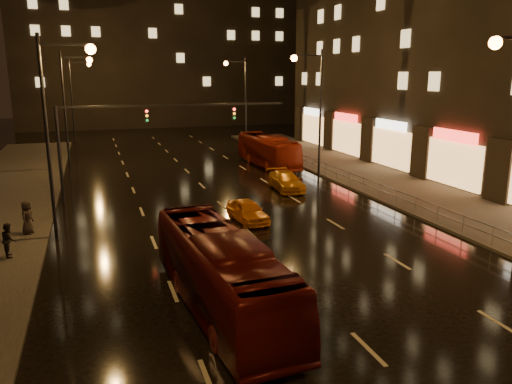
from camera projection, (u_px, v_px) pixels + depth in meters
ground at (208, 191)px, 35.50m from camera, size 140.00×140.00×0.00m
sidewalk_right at (412, 192)px, 34.96m from camera, size 7.00×70.00×0.15m
building_distant at (158, 11)px, 80.62m from camera, size 44.00×16.00×36.00m
traffic_signal at (131, 127)px, 32.87m from camera, size 15.31×0.32×6.20m
railing_right at (350, 175)px, 36.54m from camera, size 0.05×56.00×1.00m
bus_red at (221, 272)px, 17.45m from camera, size 3.10×10.21×2.80m
bus_curb at (268, 151)px, 45.06m from camera, size 2.74×10.09×2.79m
taxi_near at (248, 211)px, 28.11m from camera, size 1.86×3.77×1.24m
taxi_far at (286, 181)px, 35.87m from camera, size 1.98×4.49×1.28m
pedestrian_b at (9, 240)px, 22.28m from camera, size 0.69×0.83×1.54m
pedestrian_c at (27, 218)px, 25.43m from camera, size 0.80×0.97×1.72m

